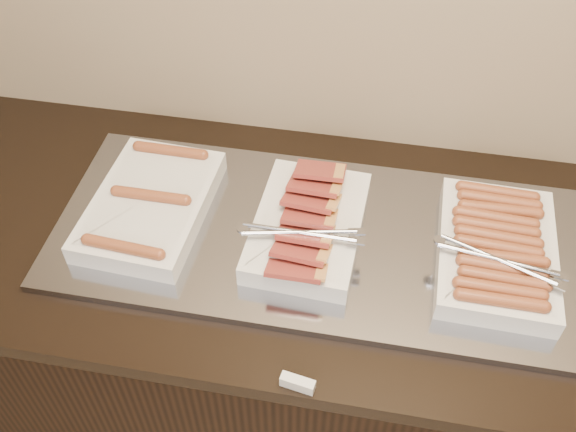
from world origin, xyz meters
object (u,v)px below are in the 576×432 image
object	(u,v)px
counter	(312,347)
warming_tray	(323,239)
dish_center	(307,225)
dish_left	(151,204)
dish_right	(497,250)

from	to	relation	value
counter	warming_tray	world-z (taller)	warming_tray
counter	dish_center	world-z (taller)	dish_center
warming_tray	dish_left	world-z (taller)	dish_left
counter	dish_center	distance (m)	0.50
counter	warming_tray	bearing A→B (deg)	0.00
warming_tray	dish_right	distance (m)	0.37
dish_left	dish_center	size ratio (longest dim) A/B	1.05
counter	dish_left	world-z (taller)	dish_left
dish_left	dish_right	world-z (taller)	dish_right
counter	warming_tray	xyz separation A→B (m)	(0.01, 0.00, 0.46)
counter	dish_right	bearing A→B (deg)	-0.55
dish_left	dish_right	xyz separation A→B (m)	(0.76, -0.00, 0.01)
dish_left	dish_center	distance (m)	0.36
dish_left	warming_tray	bearing A→B (deg)	3.03
warming_tray	dish_left	bearing A→B (deg)	-180.00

